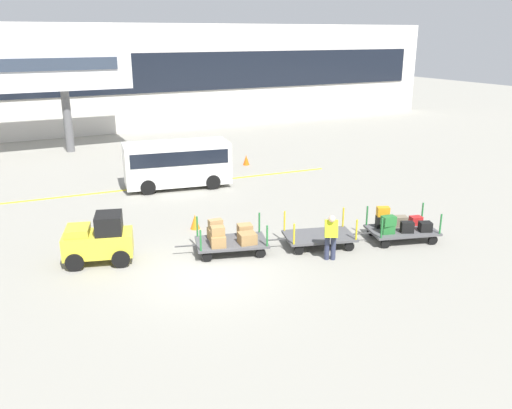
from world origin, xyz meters
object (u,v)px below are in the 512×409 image
Objects in this scene: baggage_cart_lead at (230,238)px; baggage_handler at (331,235)px; baggage_tug at (99,240)px; safety_cone_near at (246,160)px; safety_cone_far at (195,222)px; baggage_cart_tail at (400,226)px; shuttle_van at (177,161)px; baggage_cart_middle at (319,236)px.

baggage_cart_lead is 3.28m from baggage_handler.
baggage_tug is 13.81m from safety_cone_near.
safety_cone_far is (-0.22, 2.66, -0.25)m from baggage_cart_lead.
shuttle_van is at bearing 114.96° from baggage_cart_tail.
baggage_cart_tail is 11.07m from shuttle_van.
baggage_tug is 8.81m from shuttle_van.
baggage_tug is 7.25m from baggage_handler.
shuttle_van reaches higher than baggage_tug.
baggage_tug reaches higher than baggage_cart_tail.
baggage_cart_middle is 0.61× the size of shuttle_van.
shuttle_van is (-4.66, 10.01, 0.72)m from baggage_cart_tail.
safety_cone_far is at bearing 120.97° from baggage_handler.
safety_cone_far is at bearing 94.78° from baggage_cart_lead.
shuttle_van is at bearing -152.54° from safety_cone_near.
baggage_cart_lead is (3.95, -1.16, -0.23)m from baggage_tug.
baggage_cart_middle is 5.61× the size of safety_cone_far.
safety_cone_near is (4.78, 2.49, -0.96)m from shuttle_van.
baggage_handler is 10.49m from shuttle_van.
safety_cone_far is at bearing -102.84° from shuttle_van.
baggage_cart_tail is 3.21m from baggage_handler.
safety_cone_near is 10.22m from safety_cone_far.
baggage_cart_tail is at bearing -16.07° from baggage_tug.
safety_cone_near is at bearing 27.46° from shuttle_van.
safety_cone_near is (5.86, 10.86, -0.25)m from baggage_cart_lead.
baggage_cart_tail is at bearing -35.74° from safety_cone_far.
shuttle_van is (1.08, 8.37, 0.71)m from baggage_cart_lead.
baggage_cart_lead is at bearing -85.22° from safety_cone_far.
baggage_cart_tail is 7.35m from safety_cone_far.
safety_cone_near is 1.00× the size of safety_cone_far.
baggage_cart_middle is at bearing 164.10° from baggage_cart_tail.
shuttle_van is 5.94m from safety_cone_far.
safety_cone_near and safety_cone_far have the same top height.
safety_cone_near is at bearing 75.65° from baggage_handler.
baggage_handler is at bearing -81.82° from shuttle_van.
baggage_handler reaches higher than baggage_cart_tail.
baggage_handler is (-3.17, -0.37, 0.35)m from baggage_cart_tail.
baggage_tug is at bearing -135.33° from safety_cone_near.
baggage_cart_lead is at bearing -16.29° from baggage_tug.
baggage_tug is at bearing -158.10° from safety_cone_far.
safety_cone_near is (3.29, 12.86, -0.59)m from baggage_handler.
baggage_cart_lead is at bearing 142.09° from baggage_handler.
baggage_cart_tail is 12.50m from safety_cone_near.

